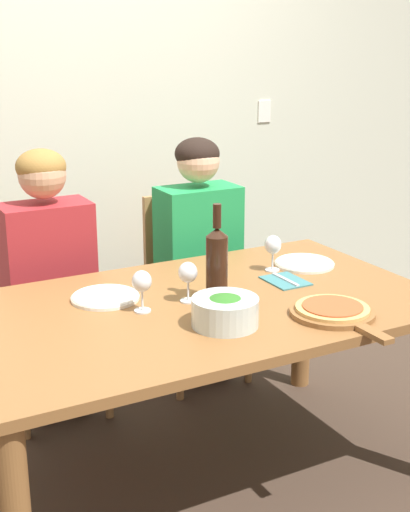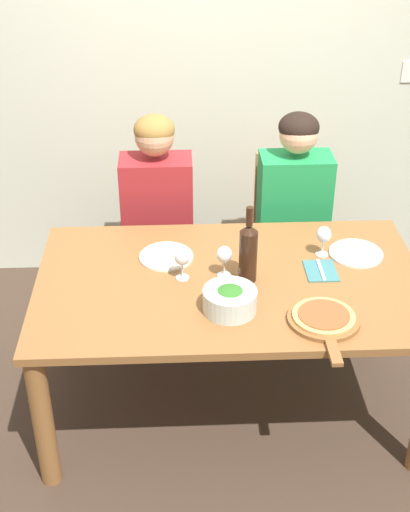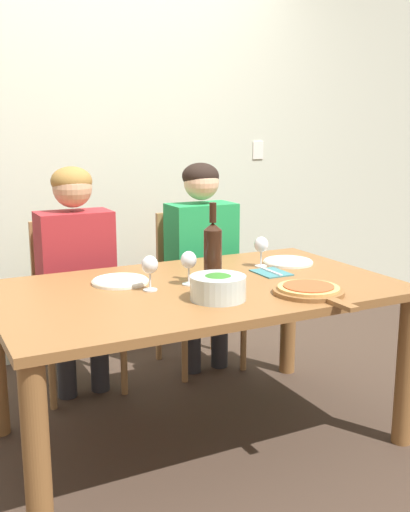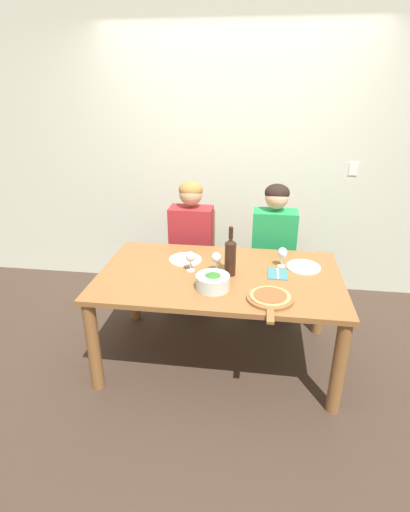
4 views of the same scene
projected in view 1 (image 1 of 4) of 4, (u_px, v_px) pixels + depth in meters
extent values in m
plane|color=#3D2D23|center=(199.00, 475.00, 2.80)|extent=(40.00, 40.00, 0.00)
cube|color=beige|center=(74.00, 101.00, 3.52)|extent=(10.00, 0.05, 2.70)
cube|color=white|center=(264.00, 111.00, 4.02)|extent=(0.08, 0.01, 0.12)
cube|color=brown|center=(199.00, 308.00, 2.59)|extent=(1.73, 1.03, 0.04)
cylinder|color=brown|center=(302.00, 319.00, 3.45)|extent=(0.09, 0.09, 0.69)
cube|color=#9E7042|center=(51.00, 324.00, 3.18)|extent=(0.42, 0.42, 0.04)
cube|color=#9E7042|center=(35.00, 259.00, 3.28)|extent=(0.38, 0.03, 0.47)
cylinder|color=#9E7042|center=(23.00, 396.00, 3.00)|extent=(0.04, 0.04, 0.40)
cylinder|color=#9E7042|center=(108.00, 377.00, 3.17)|extent=(0.04, 0.04, 0.40)
cylinder|color=#9E7042|center=(2.00, 361.00, 3.32)|extent=(0.04, 0.04, 0.40)
cylinder|color=#9E7042|center=(80.00, 346.00, 3.49)|extent=(0.04, 0.04, 0.40)
cube|color=#9E7042|center=(197.00, 297.00, 3.52)|extent=(0.42, 0.42, 0.04)
cube|color=#9E7042|center=(179.00, 239.00, 3.61)|extent=(0.38, 0.03, 0.47)
cylinder|color=#9E7042|center=(180.00, 360.00, 3.34)|extent=(0.04, 0.04, 0.40)
cylinder|color=#9E7042|center=(249.00, 344.00, 3.51)|extent=(0.04, 0.04, 0.40)
cylinder|color=#9E7042|center=(147.00, 332.00, 3.66)|extent=(0.04, 0.04, 0.40)
cylinder|color=#9E7042|center=(212.00, 319.00, 3.83)|extent=(0.04, 0.04, 0.40)
cylinder|color=#28282D|center=(39.00, 377.00, 3.14)|extent=(0.10, 0.10, 0.44)
cylinder|color=#28282D|center=(78.00, 368.00, 3.22)|extent=(0.10, 0.10, 0.44)
cube|color=maroon|center=(48.00, 264.00, 3.08)|extent=(0.38, 0.22, 0.54)
cylinder|color=maroon|center=(19.00, 324.00, 2.83)|extent=(0.07, 0.31, 0.14)
cylinder|color=maroon|center=(113.00, 306.00, 3.01)|extent=(0.07, 0.31, 0.14)
sphere|color=tan|center=(42.00, 175.00, 2.97)|extent=(0.20, 0.20, 0.20)
ellipsoid|color=olive|center=(41.00, 167.00, 2.97)|extent=(0.21, 0.21, 0.15)
cylinder|color=#28282D|center=(188.00, 344.00, 3.47)|extent=(0.10, 0.10, 0.44)
cylinder|color=#28282D|center=(220.00, 337.00, 3.55)|extent=(0.10, 0.10, 0.44)
cube|color=#1E8C47|center=(198.00, 242.00, 3.42)|extent=(0.38, 0.22, 0.54)
cylinder|color=#1E8C47|center=(184.00, 293.00, 3.16)|extent=(0.07, 0.31, 0.14)
cylinder|color=#1E8C47|center=(260.00, 280.00, 3.34)|extent=(0.07, 0.31, 0.14)
sphere|color=#DBAD89|center=(198.00, 161.00, 3.30)|extent=(0.20, 0.20, 0.20)
ellipsoid|color=black|center=(197.00, 154.00, 3.30)|extent=(0.21, 0.21, 0.15)
cylinder|color=black|center=(217.00, 269.00, 2.59)|extent=(0.08, 0.08, 0.24)
cone|color=black|center=(217.00, 232.00, 2.55)|extent=(0.08, 0.08, 0.03)
cylinder|color=black|center=(217.00, 216.00, 2.53)|extent=(0.03, 0.03, 0.09)
cylinder|color=silver|center=(225.00, 312.00, 2.37)|extent=(0.23, 0.23, 0.10)
ellipsoid|color=#2D6B23|center=(225.00, 310.00, 2.37)|extent=(0.19, 0.19, 0.11)
cylinder|color=silver|center=(105.00, 298.00, 2.62)|extent=(0.25, 0.25, 0.01)
torus|color=silver|center=(105.00, 296.00, 2.62)|extent=(0.25, 0.25, 0.02)
cylinder|color=silver|center=(304.00, 264.00, 3.02)|extent=(0.25, 0.25, 0.01)
torus|color=silver|center=(304.00, 263.00, 3.02)|extent=(0.25, 0.25, 0.02)
cylinder|color=brown|center=(332.00, 312.00, 2.48)|extent=(0.30, 0.30, 0.02)
cube|color=brown|center=(375.00, 334.00, 2.29)|extent=(0.04, 0.14, 0.02)
cylinder|color=tan|center=(332.00, 308.00, 2.47)|extent=(0.26, 0.26, 0.01)
cylinder|color=#AD4C28|center=(333.00, 306.00, 2.47)|extent=(0.21, 0.21, 0.01)
cylinder|color=silver|center=(143.00, 311.00, 2.51)|extent=(0.06, 0.06, 0.01)
cylinder|color=silver|center=(142.00, 300.00, 2.50)|extent=(0.01, 0.01, 0.07)
ellipsoid|color=silver|center=(142.00, 281.00, 2.48)|extent=(0.07, 0.07, 0.08)
ellipsoid|color=maroon|center=(142.00, 285.00, 2.48)|extent=(0.06, 0.06, 0.03)
cylinder|color=silver|center=(272.00, 270.00, 2.95)|extent=(0.06, 0.06, 0.01)
cylinder|color=silver|center=(272.00, 261.00, 2.94)|extent=(0.01, 0.01, 0.07)
ellipsoid|color=silver|center=(273.00, 245.00, 2.92)|extent=(0.07, 0.07, 0.08)
ellipsoid|color=maroon|center=(273.00, 247.00, 2.92)|extent=(0.06, 0.06, 0.03)
cylinder|color=silver|center=(188.00, 301.00, 2.60)|extent=(0.06, 0.06, 0.01)
cylinder|color=silver|center=(188.00, 290.00, 2.59)|extent=(0.01, 0.01, 0.07)
ellipsoid|color=silver|center=(188.00, 272.00, 2.57)|extent=(0.07, 0.07, 0.08)
ellipsoid|color=maroon|center=(188.00, 276.00, 2.58)|extent=(0.06, 0.06, 0.03)
cube|color=#387075|center=(285.00, 281.00, 2.82)|extent=(0.14, 0.18, 0.01)
cube|color=silver|center=(285.00, 279.00, 2.82)|extent=(0.01, 0.17, 0.01)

